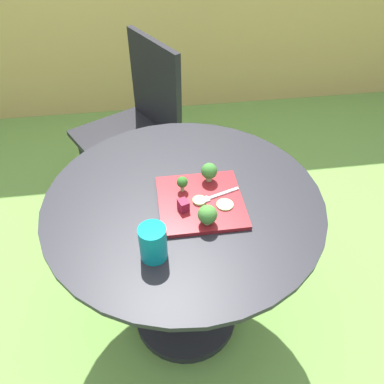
{
  "coord_description": "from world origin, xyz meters",
  "views": [
    {
      "loc": [
        -0.1,
        -0.94,
        1.6
      ],
      "look_at": [
        0.03,
        -0.01,
        0.75
      ],
      "focal_mm": 37.3,
      "sensor_mm": 36.0,
      "label": 1
    }
  ],
  "objects": [
    {
      "name": "ground_plane",
      "position": [
        0.0,
        0.0,
        0.0
      ],
      "size": [
        12.0,
        12.0,
        0.0
      ],
      "primitive_type": "plane",
      "color": "#669342"
    },
    {
      "name": "patio_chair",
      "position": [
        -0.13,
        0.83,
        0.53
      ],
      "size": [
        0.6,
        0.6,
        0.9
      ],
      "color": "black",
      "rests_on": "ground_plane"
    },
    {
      "name": "beet_chunk_0",
      "position": [
        -0.01,
        -0.06,
        0.74
      ],
      "size": [
        0.04,
        0.04,
        0.03
      ],
      "primitive_type": "cube",
      "rotation": [
        0.0,
        0.0,
        1.9
      ],
      "color": "maroon",
      "rests_on": "salad_plate"
    },
    {
      "name": "patio_table",
      "position": [
        0.0,
        0.0,
        0.46
      ],
      "size": [
        0.92,
        0.92,
        0.71
      ],
      "color": "black",
      "rests_on": "ground_plane"
    },
    {
      "name": "broccoli_floret_2",
      "position": [
        0.06,
        -0.13,
        0.76
      ],
      "size": [
        0.06,
        0.06,
        0.07
      ],
      "color": "#99B770",
      "rests_on": "salad_plate"
    },
    {
      "name": "cucumber_slice_1",
      "position": [
        0.12,
        -0.06,
        0.73
      ],
      "size": [
        0.05,
        0.05,
        0.01
      ],
      "primitive_type": "cylinder",
      "color": "#8EB766",
      "rests_on": "salad_plate"
    },
    {
      "name": "broccoli_floret_1",
      "position": [
        0.09,
        0.06,
        0.77
      ],
      "size": [
        0.05,
        0.05,
        0.07
      ],
      "color": "#99B770",
      "rests_on": "salad_plate"
    },
    {
      "name": "broccoli_floret_0",
      "position": [
        -0.0,
        0.03,
        0.76
      ],
      "size": [
        0.04,
        0.04,
        0.05
      ],
      "color": "#99B770",
      "rests_on": "salad_plate"
    },
    {
      "name": "drinking_glass",
      "position": [
        -0.11,
        -0.22,
        0.76
      ],
      "size": [
        0.08,
        0.08,
        0.11
      ],
      "color": "#0F8C93",
      "rests_on": "patio_table"
    },
    {
      "name": "fork",
      "position": [
        0.1,
        -0.02,
        0.73
      ],
      "size": [
        0.15,
        0.07,
        0.0
      ],
      "color": "silver",
      "rests_on": "salad_plate"
    },
    {
      "name": "cucumber_slice_0",
      "position": [
        0.05,
        -0.03,
        0.73
      ],
      "size": [
        0.04,
        0.04,
        0.01
      ],
      "primitive_type": "cylinder",
      "color": "#8EB766",
      "rests_on": "salad_plate"
    },
    {
      "name": "bamboo_fence",
      "position": [
        0.0,
        1.86,
        0.78
      ],
      "size": [
        8.0,
        0.08,
        1.56
      ],
      "primitive_type": "cube",
      "color": "tan",
      "rests_on": "ground_plane"
    },
    {
      "name": "salad_plate",
      "position": [
        0.05,
        -0.03,
        0.72
      ],
      "size": [
        0.27,
        0.27,
        0.01
      ],
      "primitive_type": "cube",
      "color": "maroon",
      "rests_on": "patio_table"
    }
  ]
}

